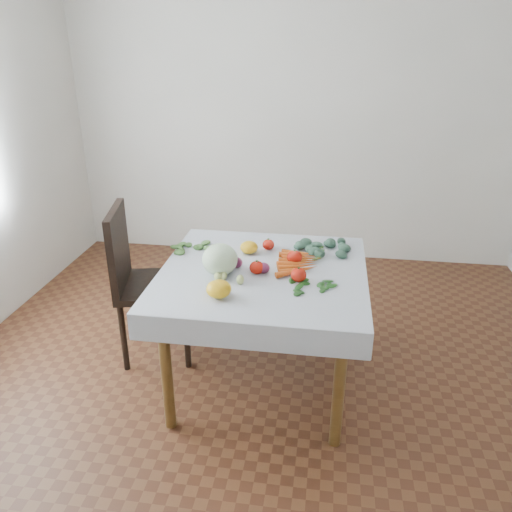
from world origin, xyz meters
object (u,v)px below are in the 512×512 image
Objects in this scene: cabbage at (220,259)px; table at (263,287)px; chair at (139,274)px; carrot_bunch at (299,262)px; heirloom_back at (249,247)px.

table is at bearing 19.47° from cabbage.
cabbage is at bearing -26.40° from chair.
heirloom_back is at bearing 157.93° from carrot_bunch.
carrot_bunch is at bearing 27.76° from table.
carrot_bunch reaches higher than table.
heirloom_back reaches higher than table.
table is 9.52× the size of heirloom_back.
heirloom_back is (-0.11, 0.22, 0.14)m from table.
cabbage is 0.54× the size of carrot_bunch.
chair reaches higher than cabbage.
chair is 9.52× the size of heirloom_back.
chair reaches higher than carrot_bunch.
cabbage is 1.82× the size of heirloom_back.
chair is (-0.81, 0.21, -0.08)m from table.
heirloom_back is 0.29× the size of carrot_bunch.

